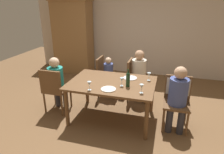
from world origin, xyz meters
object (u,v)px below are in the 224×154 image
person_woman_host (140,72)px  person_man_guest (178,95)px  armoire_cabinet (73,36)px  wine_glass_far (142,87)px  dining_table (112,86)px  wine_glass_centre (149,75)px  wine_bottle_tall_green (128,79)px  wine_glass_near_left (122,80)px  chair_left_end (54,88)px  chair_far_right (134,77)px  handbag (123,93)px  wine_glass_near_right (89,84)px  dinner_plate_guest_left (130,78)px  person_man_bearded (57,80)px  person_child_small (109,73)px  chair_far_left (105,74)px  dinner_plate_host (108,89)px  chair_right_end (177,95)px

person_woman_host → person_man_guest: size_ratio=1.00×
armoire_cabinet → wine_glass_far: armoire_cabinet is taller
dining_table → wine_glass_centre: size_ratio=10.33×
wine_bottle_tall_green → wine_glass_near_left: bearing=180.0°
chair_left_end → wine_glass_far: chair_left_end is taller
person_woman_host → wine_glass_near_left: (-0.17, -1.02, 0.19)m
person_man_guest → wine_bottle_tall_green: bearing=5.6°
chair_far_right → wine_glass_near_left: size_ratio=6.17×
chair_left_end → handbag: bearing=40.9°
wine_glass_near_left → wine_glass_near_right: (-0.47, -0.31, 0.00)m
dining_table → dinner_plate_guest_left: 0.40m
handbag → armoire_cabinet: bearing=143.8°
chair_far_right → person_man_guest: bearing=43.5°
wine_glass_near_left → wine_glass_centre: size_ratio=1.00×
wine_glass_near_right → armoire_cabinet: bearing=120.7°
wine_bottle_tall_green → handbag: size_ratio=1.11×
armoire_cabinet → person_woman_host: bearing=-31.4°
dining_table → handbag: bearing=89.8°
person_man_bearded → handbag: person_man_bearded is taller
wine_glass_near_left → wine_glass_centre: same height
person_child_small → wine_glass_far: person_child_small is taller
person_woman_host → chair_left_end: bearing=-56.7°
dining_table → person_man_guest: bearing=-1.3°
person_man_bearded → chair_far_left: bearing=51.0°
wine_bottle_tall_green → wine_glass_centre: wine_bottle_tall_green is taller
dinner_plate_host → handbag: 1.39m
chair_left_end → dinner_plate_host: chair_left_end is taller
chair_far_right → wine_glass_near_left: (-0.05, -1.02, 0.32)m
dinner_plate_guest_left → person_man_bearded: bearing=-170.0°
person_man_bearded → person_man_guest: person_man_guest is taller
handbag → chair_right_end: bearing=-34.5°
wine_glass_near_left → handbag: 1.28m
wine_glass_near_right → dinner_plate_host: wine_glass_near_right is taller
chair_far_right → wine_glass_far: chair_far_right is taller
wine_glass_centre → chair_right_end: bearing=-15.7°
dining_table → handbag: (0.00, 0.91, -0.55)m
chair_far_right → person_man_bearded: size_ratio=0.82×
person_man_bearded → dinner_plate_guest_left: 1.45m
dining_table → chair_right_end: 1.16m
person_man_bearded → chair_far_right: bearing=32.1°
dining_table → person_man_guest: (1.15, -0.03, -0.00)m
person_woman_host → wine_glass_centre: (0.26, -0.64, 0.19)m
chair_right_end → person_man_bearded: person_man_bearded is taller
dining_table → chair_left_end: chair_left_end is taller
person_woman_host → chair_right_end: bearing=44.6°
chair_far_left → chair_far_right: bearing=90.0°
chair_right_end → dinner_plate_host: chair_right_end is taller
person_woman_host → chair_far_right: bearing=-90.0°
wine_glass_near_left → person_child_small: bearing=117.4°
chair_far_right → chair_right_end: same height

